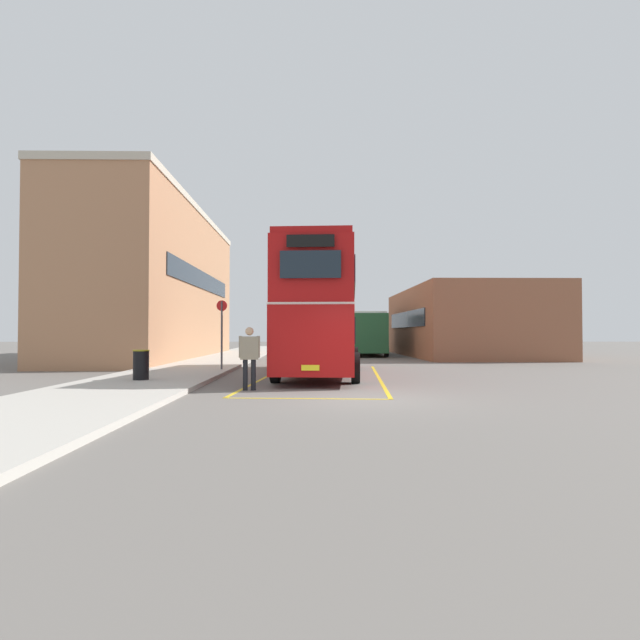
{
  "coord_description": "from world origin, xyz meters",
  "views": [
    {
      "loc": [
        -1.21,
        -12.9,
        1.63
      ],
      "look_at": [
        -0.83,
        9.63,
        2.18
      ],
      "focal_mm": 29.64,
      "sensor_mm": 36.0,
      "label": 1
    }
  ],
  "objects_px": {
    "pedestrian_boarding": "(249,353)",
    "double_decker_bus": "(321,310)",
    "litter_bin": "(141,365)",
    "bus_stop_sign": "(222,328)",
    "single_deck_bus": "(364,333)"
  },
  "relations": [
    {
      "from": "litter_bin",
      "to": "bus_stop_sign",
      "type": "distance_m",
      "value": 5.23
    },
    {
      "from": "pedestrian_boarding",
      "to": "single_deck_bus",
      "type": "bearing_deg",
      "value": 76.38
    },
    {
      "from": "litter_bin",
      "to": "bus_stop_sign",
      "type": "bearing_deg",
      "value": 69.97
    },
    {
      "from": "double_decker_bus",
      "to": "litter_bin",
      "type": "height_order",
      "value": "double_decker_bus"
    },
    {
      "from": "double_decker_bus",
      "to": "single_deck_bus",
      "type": "height_order",
      "value": "double_decker_bus"
    },
    {
      "from": "litter_bin",
      "to": "double_decker_bus",
      "type": "bearing_deg",
      "value": 31.25
    },
    {
      "from": "pedestrian_boarding",
      "to": "double_decker_bus",
      "type": "bearing_deg",
      "value": 68.14
    },
    {
      "from": "litter_bin",
      "to": "bus_stop_sign",
      "type": "height_order",
      "value": "bus_stop_sign"
    },
    {
      "from": "single_deck_bus",
      "to": "bus_stop_sign",
      "type": "xyz_separation_m",
      "value": [
        -7.54,
        -16.64,
        0.19
      ]
    },
    {
      "from": "single_deck_bus",
      "to": "bus_stop_sign",
      "type": "relative_size",
      "value": 3.24
    },
    {
      "from": "single_deck_bus",
      "to": "bus_stop_sign",
      "type": "bearing_deg",
      "value": -114.38
    },
    {
      "from": "single_deck_bus",
      "to": "pedestrian_boarding",
      "type": "bearing_deg",
      "value": -103.62
    },
    {
      "from": "pedestrian_boarding",
      "to": "bus_stop_sign",
      "type": "xyz_separation_m",
      "value": [
        -1.9,
        6.62,
        0.78
      ]
    },
    {
      "from": "double_decker_bus",
      "to": "bus_stop_sign",
      "type": "xyz_separation_m",
      "value": [
        -4.05,
        1.26,
        -0.69
      ]
    },
    {
      "from": "pedestrian_boarding",
      "to": "litter_bin",
      "type": "bearing_deg",
      "value": 153.21
    }
  ]
}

